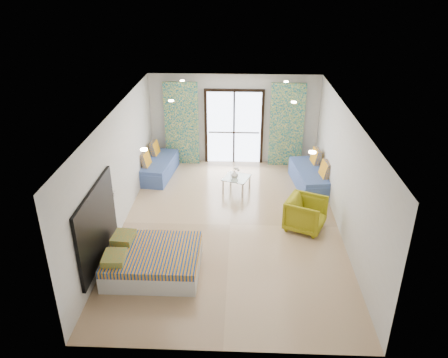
{
  "coord_description": "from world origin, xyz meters",
  "views": [
    {
      "loc": [
        0.22,
        -8.72,
        5.39
      ],
      "look_at": [
        -0.15,
        0.07,
        1.15
      ],
      "focal_mm": 35.0,
      "sensor_mm": 36.0,
      "label": 1
    }
  ],
  "objects_px": {
    "coffee_table": "(236,179)",
    "armchair": "(306,212)",
    "bed": "(152,261)",
    "daybed_left": "(159,167)",
    "daybed_right": "(310,177)"
  },
  "relations": [
    {
      "from": "daybed_left",
      "to": "coffee_table",
      "type": "height_order",
      "value": "daybed_left"
    },
    {
      "from": "daybed_left",
      "to": "daybed_right",
      "type": "bearing_deg",
      "value": -0.45
    },
    {
      "from": "coffee_table",
      "to": "armchair",
      "type": "relative_size",
      "value": 0.96
    },
    {
      "from": "bed",
      "to": "armchair",
      "type": "height_order",
      "value": "armchair"
    },
    {
      "from": "coffee_table",
      "to": "bed",
      "type": "bearing_deg",
      "value": -114.3
    },
    {
      "from": "bed",
      "to": "daybed_left",
      "type": "relative_size",
      "value": 0.97
    },
    {
      "from": "daybed_left",
      "to": "coffee_table",
      "type": "bearing_deg",
      "value": -15.05
    },
    {
      "from": "bed",
      "to": "armchair",
      "type": "bearing_deg",
      "value": 28.49
    },
    {
      "from": "daybed_right",
      "to": "armchair",
      "type": "xyz_separation_m",
      "value": [
        -0.4,
        -2.15,
        0.13
      ]
    },
    {
      "from": "bed",
      "to": "coffee_table",
      "type": "distance_m",
      "value": 3.87
    },
    {
      "from": "bed",
      "to": "armchair",
      "type": "xyz_separation_m",
      "value": [
        3.19,
        1.73,
        0.16
      ]
    },
    {
      "from": "bed",
      "to": "coffee_table",
      "type": "bearing_deg",
      "value": 65.7
    },
    {
      "from": "bed",
      "to": "daybed_right",
      "type": "bearing_deg",
      "value": 47.26
    },
    {
      "from": "daybed_left",
      "to": "coffee_table",
      "type": "distance_m",
      "value": 2.41
    },
    {
      "from": "daybed_left",
      "to": "daybed_right",
      "type": "xyz_separation_m",
      "value": [
        4.23,
        -0.53,
        0.01
      ]
    }
  ]
}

